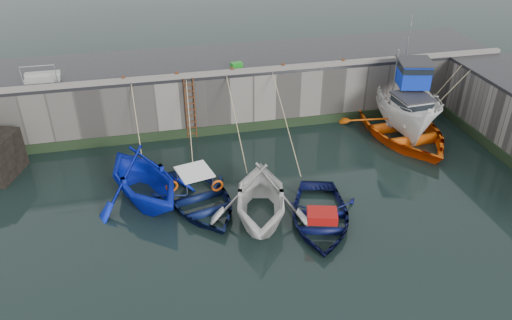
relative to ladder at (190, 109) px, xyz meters
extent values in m
plane|color=black|center=(2.00, -9.91, -1.59)|extent=(120.00, 120.00, 0.00)
cube|color=slate|center=(2.00, 2.59, -0.09)|extent=(30.00, 5.00, 3.00)
cube|color=black|center=(2.00, 2.59, 1.49)|extent=(30.00, 5.00, 0.16)
cube|color=slate|center=(2.00, 0.24, 1.67)|extent=(30.00, 0.30, 0.20)
cube|color=black|center=(2.00, 0.05, -1.34)|extent=(30.00, 0.08, 0.50)
cylinder|color=#3F1E0F|center=(-0.22, 0.01, 0.01)|extent=(0.07, 0.07, 3.20)
cylinder|color=#3F1E0F|center=(0.22, 0.01, 0.01)|extent=(0.07, 0.07, 3.20)
cube|color=#3F1E0F|center=(0.00, -0.01, -1.34)|extent=(0.44, 0.06, 0.05)
cube|color=#3F1E0F|center=(0.00, -0.01, -1.01)|extent=(0.44, 0.06, 0.05)
cube|color=#3F1E0F|center=(0.00, -0.01, -0.68)|extent=(0.44, 0.06, 0.05)
cube|color=#3F1E0F|center=(0.00, -0.01, -0.35)|extent=(0.44, 0.06, 0.05)
cube|color=#3F1E0F|center=(0.00, -0.01, -0.02)|extent=(0.44, 0.06, 0.05)
cube|color=#3F1E0F|center=(0.00, -0.01, 0.31)|extent=(0.44, 0.06, 0.05)
cube|color=#3F1E0F|center=(0.00, -0.01, 0.64)|extent=(0.44, 0.06, 0.05)
cube|color=#3F1E0F|center=(0.00, -0.01, 0.97)|extent=(0.44, 0.06, 0.05)
cube|color=#3F1E0F|center=(0.00, -0.01, 1.30)|extent=(0.44, 0.06, 0.05)
imported|color=#0C21BD|center=(-2.55, -4.98, -1.59)|extent=(6.10, 6.45, 2.69)
imported|color=#0A143E|center=(-0.35, -5.89, -1.59)|extent=(4.58, 5.62, 1.02)
imported|color=silver|center=(1.85, -7.26, -1.59)|extent=(5.23, 5.73, 2.58)
imported|color=#090E3B|center=(4.05, -8.02, -1.59)|extent=(4.55, 5.50, 0.99)
imported|color=white|center=(11.10, -1.03, -0.51)|extent=(4.51, 7.87, 2.86)
cube|color=#0C2ABE|center=(10.95, -1.61, 1.52)|extent=(1.72, 1.80, 1.20)
cube|color=black|center=(10.95, -1.61, 1.87)|extent=(1.80, 1.87, 0.28)
cube|color=#262628|center=(10.95, -1.61, 2.16)|extent=(1.97, 2.04, 0.08)
cylinder|color=#A5A8AD|center=(11.39, 0.14, 2.42)|extent=(0.08, 0.08, 3.00)
imported|color=#FF610D|center=(10.46, -2.06, -1.20)|extent=(5.58, 7.50, 1.49)
cube|color=silver|center=(10.50, -2.66, 0.15)|extent=(1.49, 1.59, 1.20)
cube|color=black|center=(10.50, -2.66, 0.50)|extent=(1.56, 1.65, 0.28)
cube|color=#262628|center=(10.50, -2.66, 0.79)|extent=(1.70, 1.80, 0.08)
cylinder|color=#A5A8AD|center=(10.38, -0.86, 1.05)|extent=(0.08, 0.08, 3.00)
cube|color=#17801A|center=(2.55, 0.93, 1.72)|extent=(0.60, 0.46, 0.31)
cylinder|color=#A5A8AD|center=(-7.50, 0.69, 2.07)|extent=(0.05, 0.05, 1.00)
cylinder|color=#A5A8AD|center=(-6.00, 0.69, 2.07)|extent=(0.05, 0.05, 1.00)
cylinder|color=#A5A8AD|center=(-6.75, 0.69, 2.53)|extent=(1.50, 0.05, 0.05)
cube|color=gray|center=(-6.75, 1.19, 1.66)|extent=(1.60, 0.35, 0.18)
cube|color=gray|center=(-6.75, 1.54, 1.84)|extent=(1.60, 0.35, 0.18)
cylinder|color=#3F1E0F|center=(-3.00, 0.34, 1.71)|extent=(0.18, 0.18, 0.28)
cylinder|color=#3F1E0F|center=(-0.50, 0.34, 1.71)|extent=(0.18, 0.18, 0.28)
cylinder|color=#3F1E0F|center=(2.20, 0.34, 1.71)|extent=(0.18, 0.18, 0.28)
cylinder|color=#3F1E0F|center=(4.80, 0.34, 1.71)|extent=(0.18, 0.18, 0.28)
cylinder|color=#3F1E0F|center=(8.00, 0.34, 1.71)|extent=(0.18, 0.18, 0.28)
camera|label=1|loc=(-1.82, -22.64, 10.46)|focal=35.00mm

